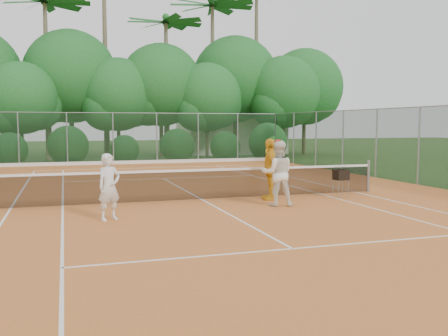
# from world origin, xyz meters

# --- Properties ---
(ground) EXTENTS (120.00, 120.00, 0.00)m
(ground) POSITION_xyz_m (0.00, 0.00, 0.00)
(ground) COLOR #274619
(ground) RESTS_ON ground
(clay_court) EXTENTS (18.00, 36.00, 0.02)m
(clay_court) POSITION_xyz_m (0.00, 0.00, 0.01)
(clay_court) COLOR #C56C2D
(clay_court) RESTS_ON ground
(club_building) EXTENTS (8.00, 5.00, 3.00)m
(club_building) POSITION_xyz_m (9.00, 24.00, 1.50)
(club_building) COLOR beige
(club_building) RESTS_ON ground
(tennis_net) EXTENTS (11.97, 0.10, 1.10)m
(tennis_net) POSITION_xyz_m (0.00, 0.00, 0.53)
(tennis_net) COLOR gray
(tennis_net) RESTS_ON clay_court
(player_white) EXTENTS (0.70, 0.61, 1.63)m
(player_white) POSITION_xyz_m (-3.01, -2.48, 0.83)
(player_white) COLOR white
(player_white) RESTS_ON clay_court
(player_center_grp) EXTENTS (1.06, 0.92, 1.90)m
(player_center_grp) POSITION_xyz_m (1.76, -1.74, 0.96)
(player_center_grp) COLOR white
(player_center_grp) RESTS_ON clay_court
(player_yellow) EXTENTS (0.69, 1.18, 1.90)m
(player_yellow) POSITION_xyz_m (2.00, -0.60, 0.97)
(player_yellow) COLOR gold
(player_yellow) RESTS_ON clay_court
(ball_hopper) EXTENTS (0.39, 0.39, 0.89)m
(ball_hopper) POSITION_xyz_m (4.35, -0.84, 0.73)
(ball_hopper) COLOR gray
(ball_hopper) RESTS_ON clay_court
(stray_ball_a) EXTENTS (0.07, 0.07, 0.07)m
(stray_ball_a) POSITION_xyz_m (-0.52, 9.30, 0.05)
(stray_ball_a) COLOR #CBDF33
(stray_ball_a) RESTS_ON clay_court
(stray_ball_b) EXTENTS (0.07, 0.07, 0.07)m
(stray_ball_b) POSITION_xyz_m (1.75, 11.41, 0.05)
(stray_ball_b) COLOR #B6CF30
(stray_ball_b) RESTS_ON clay_court
(stray_ball_c) EXTENTS (0.07, 0.07, 0.07)m
(stray_ball_c) POSITION_xyz_m (1.81, 9.74, 0.05)
(stray_ball_c) COLOR #E5EE37
(stray_ball_c) RESTS_ON clay_court
(court_markings) EXTENTS (11.03, 23.83, 0.01)m
(court_markings) POSITION_xyz_m (0.00, 0.00, 0.02)
(court_markings) COLOR white
(court_markings) RESTS_ON clay_court
(fence_back) EXTENTS (18.07, 0.07, 3.00)m
(fence_back) POSITION_xyz_m (0.00, 15.00, 1.52)
(fence_back) COLOR #19381E
(fence_back) RESTS_ON clay_court
(tropical_treeline) EXTENTS (32.10, 8.49, 15.03)m
(tropical_treeline) POSITION_xyz_m (1.43, 20.22, 5.11)
(tropical_treeline) COLOR brown
(tropical_treeline) RESTS_ON ground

